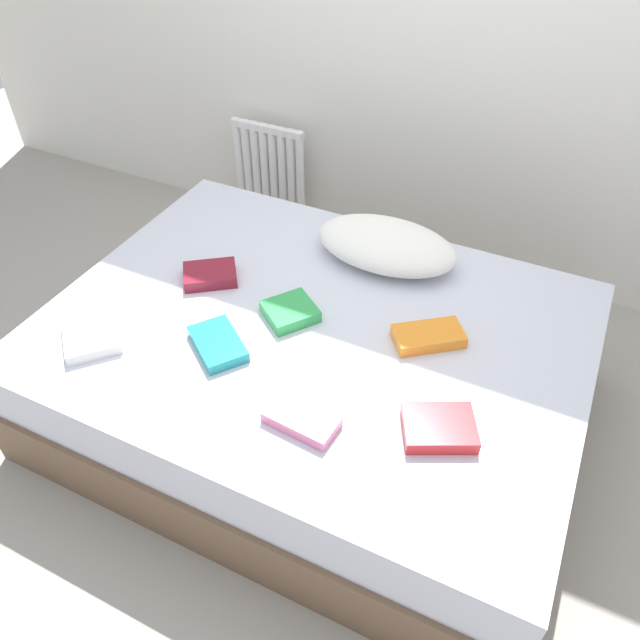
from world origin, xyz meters
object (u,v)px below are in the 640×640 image
pillow (386,245)px  textbook_pink (302,419)px  textbook_white (91,336)px  textbook_maroon (210,275)px  textbook_red (439,428)px  bed (315,371)px  textbook_teal (218,344)px  radiator (269,167)px  textbook_orange (428,336)px  textbook_green (290,311)px

pillow → textbook_pink: 0.93m
textbook_white → textbook_maroon: bearing=111.6°
textbook_red → textbook_maroon: 1.11m
textbook_red → textbook_pink: 0.42m
bed → textbook_teal: 0.45m
bed → textbook_white: bearing=-148.2°
pillow → textbook_maroon: bearing=-143.5°
radiator → textbook_orange: size_ratio=2.01×
textbook_teal → textbook_maroon: bearing=163.9°
textbook_teal → textbook_green: bearing=96.9°
radiator → pillow: bearing=-36.3°
radiator → pillow: 1.22m
textbook_pink → textbook_orange: bearing=70.7°
textbook_white → textbook_pink: (0.85, -0.01, -0.00)m
textbook_pink → pillow: bearing=99.8°
textbook_teal → textbook_orange: bearing=65.2°
radiator → textbook_maroon: 1.21m
bed → textbook_orange: size_ratio=8.13×
pillow → textbook_green: 0.53m
textbook_teal → textbook_white: 0.46m
radiator → textbook_red: radiator is taller
textbook_teal → textbook_pink: (0.42, -0.17, -0.00)m
textbook_green → textbook_orange: bearing=-43.2°
radiator → textbook_pink: bearing=-57.4°
textbook_white → textbook_orange: size_ratio=0.91×
textbook_white → textbook_red: bearing=49.5°
pillow → textbook_white: pillow is taller
textbook_white → textbook_green: size_ratio=1.25×
pillow → textbook_white: 1.20m
textbook_teal → bed: bearing=82.9°
bed → textbook_maroon: bearing=173.3°
pillow → textbook_red: (0.48, -0.77, -0.05)m
radiator → textbook_teal: bearing=-66.8°
textbook_maroon → textbook_green: same height
textbook_red → textbook_pink: textbook_red is taller
radiator → textbook_white: radiator is taller
textbook_white → textbook_green: 0.72m
textbook_teal → textbook_red: textbook_red is taller
textbook_teal → textbook_pink: same height
radiator → textbook_red: bearing=-45.8°
textbook_teal → textbook_green: 0.30m
textbook_pink → textbook_green: (-0.27, 0.43, 0.00)m
textbook_teal → textbook_red: size_ratio=1.06×
textbook_orange → pillow: bearing=92.0°
pillow → textbook_red: bearing=-58.3°
textbook_orange → radiator: bearing=102.4°
pillow → textbook_green: bearing=-111.3°
textbook_white → textbook_pink: bearing=42.3°
textbook_red → textbook_white: (-1.25, -0.14, -0.00)m
textbook_teal → textbook_pink: size_ratio=1.01×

